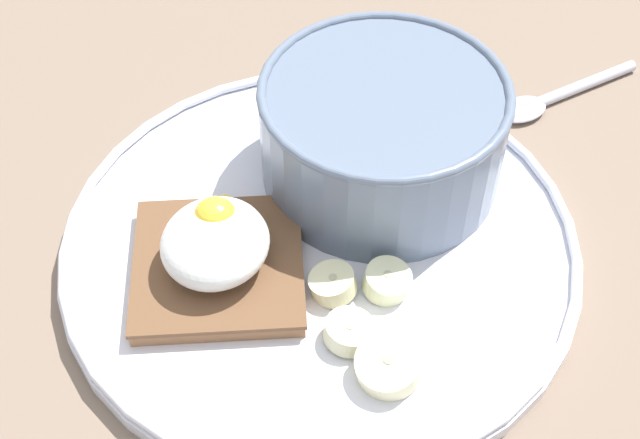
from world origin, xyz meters
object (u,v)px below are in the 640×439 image
(banana_slice_right, at_px, (388,366))
(banana_slice_back, at_px, (333,284))
(poached_egg, at_px, (215,240))
(toast_slice, at_px, (218,266))
(banana_slice_left, at_px, (387,281))
(banana_slice_front, at_px, (350,332))
(spoon, at_px, (551,98))
(oatmeal_bowl, at_px, (382,134))

(banana_slice_right, bearing_deg, banana_slice_back, 45.31)
(poached_egg, distance_m, banana_slice_right, 0.12)
(toast_slice, relative_size, banana_slice_left, 3.57)
(banana_slice_front, relative_size, banana_slice_right, 0.83)
(banana_slice_left, distance_m, spoon, 0.21)
(poached_egg, distance_m, spoon, 0.27)
(banana_slice_left, height_order, banana_slice_back, same)
(banana_slice_front, bearing_deg, poached_egg, 75.99)
(oatmeal_bowl, height_order, poached_egg, oatmeal_bowl)
(oatmeal_bowl, relative_size, toast_slice, 1.20)
(banana_slice_back, bearing_deg, poached_egg, 95.42)
(oatmeal_bowl, distance_m, poached_egg, 0.12)
(toast_slice, height_order, banana_slice_left, banana_slice_left)
(toast_slice, distance_m, banana_slice_right, 0.11)
(toast_slice, xyz_separation_m, banana_slice_front, (-0.02, -0.08, -0.00))
(toast_slice, distance_m, banana_slice_left, 0.10)
(banana_slice_front, distance_m, banana_slice_right, 0.03)
(banana_slice_left, xyz_separation_m, banana_slice_back, (-0.01, 0.03, -0.00))
(banana_slice_front, distance_m, spoon, 0.25)
(poached_egg, relative_size, spoon, 0.82)
(poached_egg, height_order, banana_slice_left, poached_egg)
(poached_egg, bearing_deg, banana_slice_right, -108.48)
(oatmeal_bowl, height_order, banana_slice_front, oatmeal_bowl)
(banana_slice_back, relative_size, banana_slice_right, 0.70)
(oatmeal_bowl, bearing_deg, toast_slice, 147.63)
(banana_slice_back, height_order, banana_slice_right, banana_slice_right)
(poached_egg, height_order, spoon, poached_egg)
(toast_slice, relative_size, poached_egg, 1.59)
(oatmeal_bowl, distance_m, banana_slice_right, 0.15)
(banana_slice_left, bearing_deg, poached_egg, 100.16)
(banana_slice_right, bearing_deg, banana_slice_front, 58.35)
(banana_slice_front, relative_size, spoon, 0.42)
(toast_slice, distance_m, banana_slice_front, 0.09)
(banana_slice_back, distance_m, banana_slice_right, 0.06)
(poached_egg, bearing_deg, banana_slice_left, -79.84)
(toast_slice, height_order, banana_slice_right, banana_slice_right)
(banana_slice_front, distance_m, banana_slice_back, 0.03)
(poached_egg, height_order, banana_slice_front, poached_egg)
(toast_slice, relative_size, banana_slice_right, 2.62)
(toast_slice, bearing_deg, banana_slice_back, -83.42)
(oatmeal_bowl, distance_m, banana_slice_left, 0.09)
(banana_slice_front, height_order, banana_slice_right, banana_slice_right)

